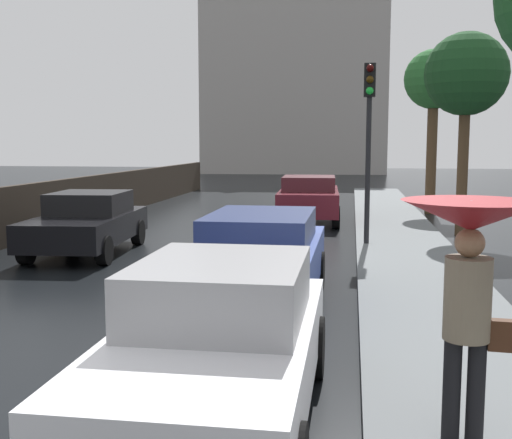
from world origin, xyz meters
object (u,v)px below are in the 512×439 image
at_px(street_tree_mid, 434,83).
at_px(street_tree_far, 466,77).
at_px(car_maroon_near_kerb, 309,198).
at_px(car_black_behind_camera, 87,222).
at_px(car_blue_far_lane, 260,258).
at_px(car_white_mid_road, 219,342).
at_px(pedestrian_with_umbrella_near, 470,251).
at_px(traffic_light, 369,119).

xyz_separation_m(street_tree_mid, street_tree_far, (0.16, -5.43, -0.32)).
height_order(car_maroon_near_kerb, car_black_behind_camera, car_maroon_near_kerb).
bearing_deg(car_black_behind_camera, car_blue_far_lane, 133.64).
distance_m(car_white_mid_road, street_tree_far, 13.23).
height_order(pedestrian_with_umbrella_near, traffic_light, traffic_light).
xyz_separation_m(car_black_behind_camera, street_tree_mid, (8.62, 9.44, 3.81)).
distance_m(car_white_mid_road, pedestrian_with_umbrella_near, 2.25).
bearing_deg(traffic_light, street_tree_mid, 73.37).
xyz_separation_m(car_maroon_near_kerb, car_white_mid_road, (0.18, -14.39, -0.02)).
xyz_separation_m(car_white_mid_road, traffic_light, (1.49, 9.60, 2.27)).
bearing_deg(car_black_behind_camera, pedestrian_with_umbrella_near, 124.44).
bearing_deg(traffic_light, street_tree_far, 44.78).
height_order(car_blue_far_lane, street_tree_mid, street_tree_mid).
bearing_deg(pedestrian_with_umbrella_near, car_black_behind_camera, -46.61).
relative_size(pedestrian_with_umbrella_near, street_tree_far, 0.36).
distance_m(car_maroon_near_kerb, traffic_light, 5.55).
bearing_deg(car_maroon_near_kerb, car_blue_far_lane, -92.56).
bearing_deg(street_tree_mid, pedestrian_with_umbrella_near, -95.87).
bearing_deg(car_maroon_near_kerb, car_black_behind_camera, -128.42).
xyz_separation_m(car_black_behind_camera, street_tree_far, (8.78, 4.01, 3.50)).
bearing_deg(street_tree_mid, traffic_light, -106.63).
relative_size(car_black_behind_camera, traffic_light, 1.00).
distance_m(car_white_mid_road, car_blue_far_lane, 4.03).
height_order(car_maroon_near_kerb, car_blue_far_lane, car_maroon_near_kerb).
distance_m(car_black_behind_camera, traffic_light, 6.83).
bearing_deg(traffic_light, car_blue_far_lane, -107.09).
relative_size(car_blue_far_lane, pedestrian_with_umbrella_near, 2.25).
bearing_deg(street_tree_mid, street_tree_far, -88.31).
bearing_deg(car_blue_far_lane, street_tree_mid, 73.49).
xyz_separation_m(car_white_mid_road, street_tree_mid, (3.87, 17.55, 3.77)).
xyz_separation_m(pedestrian_with_umbrella_near, traffic_light, (-0.54, 9.93, 1.35)).
bearing_deg(traffic_light, car_maroon_near_kerb, 109.32).
height_order(pedestrian_with_umbrella_near, street_tree_far, street_tree_far).
distance_m(pedestrian_with_umbrella_near, traffic_light, 10.04).
relative_size(traffic_light, street_tree_far, 0.77).
bearing_deg(street_tree_mid, car_blue_far_lane, -106.82).
xyz_separation_m(car_blue_far_lane, street_tree_far, (4.25, 8.09, 3.44)).
bearing_deg(street_tree_far, car_black_behind_camera, -155.48).
bearing_deg(car_white_mid_road, pedestrian_with_umbrella_near, -9.15).
xyz_separation_m(car_blue_far_lane, pedestrian_with_umbrella_near, (2.25, -4.36, 0.91)).
relative_size(car_maroon_near_kerb, car_blue_far_lane, 1.01).
distance_m(traffic_light, street_tree_mid, 8.43).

